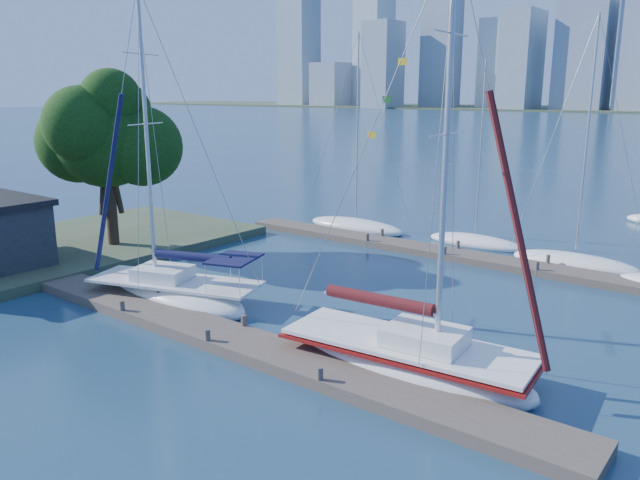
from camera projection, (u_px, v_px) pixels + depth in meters
The scene contains 10 objects.
ground at pixel (227, 343), 22.66m from camera, with size 700.00×700.00×0.00m, color #163248.
near_dock at pixel (227, 338), 22.61m from camera, with size 26.00×2.00×0.40m, color #4B3F37.
far_dock at pixel (468, 257), 33.70m from camera, with size 30.00×1.80×0.36m, color #4B3F37.
shore at pixel (54, 249), 35.06m from camera, with size 12.00×22.00×0.50m, color #38472D.
tree at pixel (105, 132), 33.79m from camera, with size 7.76×7.07×10.09m.
sailboat_navy at pixel (174, 277), 26.90m from camera, with size 8.56×5.08×13.61m.
sailboat_maroon at pixel (407, 341), 20.13m from camera, with size 9.00×3.68×13.78m.
bg_boat_0 at pixel (356, 226), 41.22m from camera, with size 7.50×3.62×12.84m.
bg_boat_2 at pixel (475, 242), 36.97m from camera, with size 6.01×2.51×10.99m.
bg_boat_3 at pixel (575, 262), 32.34m from camera, with size 6.85×4.26×12.88m.
Camera 1 is at (15.68, -14.61, 8.91)m, focal length 35.00 mm.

